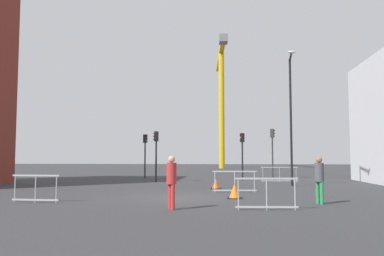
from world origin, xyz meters
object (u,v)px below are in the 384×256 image
object	(u,v)px
construction_crane	(221,84)
streetlamp_tall	(291,109)
traffic_light_corner	(272,145)
traffic_cone_on_verge	(235,191)
traffic_light_island	(242,148)
pedestrian_waiting	(319,176)
pedestrian_walking	(171,178)
traffic_light_verge	(156,148)
traffic_light_far	(145,149)
traffic_cone_orange	(216,184)

from	to	relation	value
construction_crane	streetlamp_tall	bearing A→B (deg)	-82.30
traffic_light_corner	traffic_cone_on_verge	world-z (taller)	traffic_light_corner
construction_crane	streetlamp_tall	size ratio (longest dim) A/B	2.57
traffic_light_island	pedestrian_waiting	world-z (taller)	traffic_light_island
pedestrian_walking	traffic_light_island	bearing A→B (deg)	80.35
traffic_light_corner	construction_crane	bearing A→B (deg)	98.97
traffic_light_island	traffic_cone_on_verge	size ratio (longest dim) A/B	5.64
traffic_light_verge	pedestrian_walking	world-z (taller)	traffic_light_verge
traffic_light_corner	traffic_light_verge	size ratio (longest dim) A/B	1.13
traffic_light_island	traffic_light_far	xyz separation A→B (m)	(-8.01, 1.41, 0.02)
traffic_light_corner	traffic_cone_on_verge	size ratio (longest dim) A/B	6.28
pedestrian_waiting	traffic_cone_on_verge	world-z (taller)	pedestrian_waiting
pedestrian_waiting	traffic_cone_orange	distance (m)	7.94
pedestrian_waiting	traffic_cone_on_verge	distance (m)	3.70
construction_crane	traffic_cone_on_verge	distance (m)	46.74
streetlamp_tall	traffic_light_verge	world-z (taller)	streetlamp_tall
traffic_light_verge	pedestrian_walking	size ratio (longest dim) A/B	1.98
construction_crane	traffic_cone_orange	world-z (taller)	construction_crane
traffic_light_far	pedestrian_waiting	size ratio (longest dim) A/B	2.06
construction_crane	traffic_light_corner	world-z (taller)	construction_crane
pedestrian_waiting	traffic_cone_on_verge	bearing A→B (deg)	151.40
streetlamp_tall	traffic_light_corner	xyz separation A→B (m)	(-0.35, 7.55, -2.02)
pedestrian_walking	traffic_cone_orange	xyz separation A→B (m)	(1.19, 8.78, -0.80)
streetlamp_tall	traffic_cone_orange	size ratio (longest dim) A/B	14.07
traffic_light_verge	pedestrian_walking	distance (m)	14.55
streetlamp_tall	traffic_cone_on_verge	world-z (taller)	streetlamp_tall
traffic_light_verge	pedestrian_waiting	distance (m)	14.87
construction_crane	traffic_light_island	xyz separation A→B (m)	(2.25, -31.26, -10.94)
construction_crane	traffic_cone_on_verge	world-z (taller)	construction_crane
traffic_light_far	traffic_light_verge	bearing A→B (deg)	-68.78
pedestrian_waiting	traffic_cone_on_verge	size ratio (longest dim) A/B	2.76
traffic_light_island	traffic_cone_on_verge	distance (m)	13.78
traffic_light_island	traffic_cone_on_verge	world-z (taller)	traffic_light_island
traffic_light_far	construction_crane	bearing A→B (deg)	79.07
construction_crane	traffic_light_far	distance (m)	32.31
construction_crane	pedestrian_waiting	bearing A→B (deg)	-84.30
traffic_light_far	traffic_cone_on_verge	world-z (taller)	traffic_light_far
traffic_light_verge	pedestrian_waiting	size ratio (longest dim) A/B	2.02
construction_crane	traffic_cone_orange	size ratio (longest dim) A/B	36.09
construction_crane	traffic_light_verge	bearing A→B (deg)	-96.52
traffic_light_island	traffic_cone_orange	bearing A→B (deg)	-101.59
traffic_light_island	traffic_light_verge	bearing A→B (deg)	-152.16
pedestrian_walking	pedestrian_waiting	world-z (taller)	pedestrian_walking
traffic_cone_orange	traffic_cone_on_verge	distance (m)	5.08
streetlamp_tall	traffic_light_corner	size ratio (longest dim) A/B	1.97
streetlamp_tall	traffic_light_corner	world-z (taller)	streetlamp_tall
streetlamp_tall	pedestrian_walking	bearing A→B (deg)	-117.30
traffic_light_far	traffic_cone_on_verge	size ratio (longest dim) A/B	5.69
traffic_light_corner	traffic_cone_orange	xyz separation A→B (m)	(-4.24, -9.95, -2.45)
traffic_cone_orange	traffic_light_corner	bearing A→B (deg)	66.93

